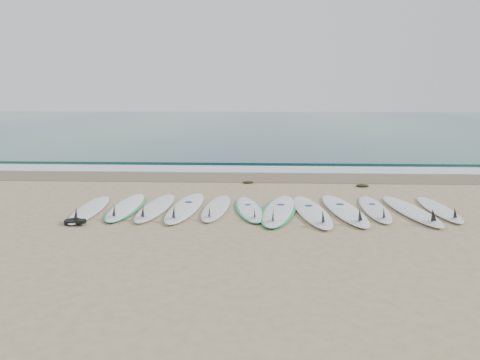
{
  "coord_description": "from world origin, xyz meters",
  "views": [
    {
      "loc": [
        -0.06,
        -9.7,
        2.43
      ],
      "look_at": [
        -0.59,
        1.46,
        0.4
      ],
      "focal_mm": 35.0,
      "sensor_mm": 36.0,
      "label": 1
    }
  ],
  "objects_px": {
    "surfboard_0": "(89,209)",
    "leash_coil": "(75,222)",
    "surfboard_6": "(279,210)",
    "surfboard_11": "(439,209)"
  },
  "relations": [
    {
      "from": "leash_coil",
      "to": "surfboard_0",
      "type": "bearing_deg",
      "value": 94.61
    },
    {
      "from": "surfboard_0",
      "to": "surfboard_11",
      "type": "relative_size",
      "value": 1.07
    },
    {
      "from": "surfboard_6",
      "to": "surfboard_11",
      "type": "bearing_deg",
      "value": 12.59
    },
    {
      "from": "surfboard_0",
      "to": "leash_coil",
      "type": "distance_m",
      "value": 0.97
    },
    {
      "from": "surfboard_6",
      "to": "surfboard_11",
      "type": "relative_size",
      "value": 1.23
    },
    {
      "from": "surfboard_0",
      "to": "leash_coil",
      "type": "relative_size",
      "value": 5.58
    },
    {
      "from": "surfboard_0",
      "to": "surfboard_6",
      "type": "relative_size",
      "value": 0.88
    },
    {
      "from": "surfboard_0",
      "to": "surfboard_6",
      "type": "bearing_deg",
      "value": -2.73
    },
    {
      "from": "surfboard_11",
      "to": "leash_coil",
      "type": "distance_m",
      "value": 7.45
    },
    {
      "from": "surfboard_11",
      "to": "surfboard_0",
      "type": "bearing_deg",
      "value": -176.69
    }
  ]
}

